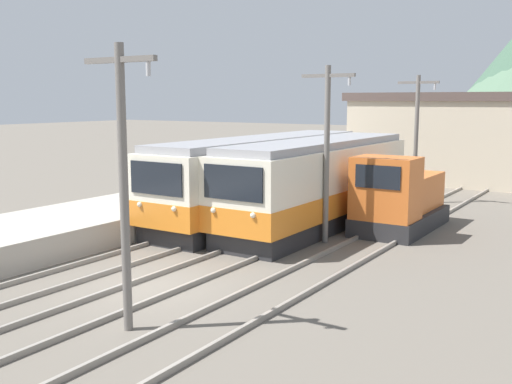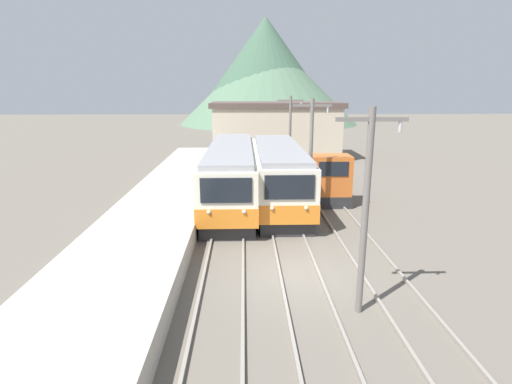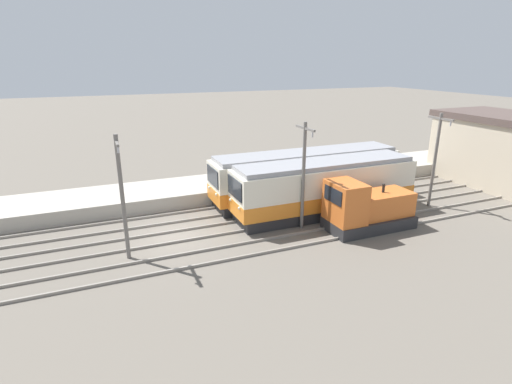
# 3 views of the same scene
# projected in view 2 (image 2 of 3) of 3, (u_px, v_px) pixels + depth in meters

# --- Properties ---
(ground_plane) EXTENTS (200.00, 200.00, 0.00)m
(ground_plane) POSITION_uv_depth(u_px,v_px,m) (294.00, 274.00, 14.84)
(ground_plane) COLOR #665E54
(platform_left) EXTENTS (4.50, 54.00, 0.94)m
(platform_left) POSITION_uv_depth(u_px,v_px,m) (123.00, 265.00, 14.54)
(platform_left) COLOR #ADA599
(platform_left) RESTS_ON ground
(track_left) EXTENTS (1.54, 60.00, 0.14)m
(track_left) POSITION_uv_depth(u_px,v_px,m) (224.00, 274.00, 14.75)
(track_left) COLOR gray
(track_left) RESTS_ON ground
(track_center) EXTENTS (1.54, 60.00, 0.14)m
(track_center) POSITION_uv_depth(u_px,v_px,m) (299.00, 273.00, 14.82)
(track_center) COLOR gray
(track_center) RESTS_ON ground
(track_right) EXTENTS (1.54, 60.00, 0.14)m
(track_right) POSITION_uv_depth(u_px,v_px,m) (379.00, 272.00, 14.91)
(track_right) COLOR gray
(track_right) RESTS_ON ground
(commuter_train_left) EXTENTS (2.84, 13.66, 3.49)m
(commuter_train_left) POSITION_uv_depth(u_px,v_px,m) (231.00, 176.00, 23.94)
(commuter_train_left) COLOR #28282B
(commuter_train_left) RESTS_ON ground
(commuter_train_center) EXTENTS (2.84, 12.12, 3.49)m
(commuter_train_center) POSITION_uv_depth(u_px,v_px,m) (278.00, 177.00, 23.73)
(commuter_train_center) COLOR #28282B
(commuter_train_center) RESTS_ON ground
(shunting_locomotive) EXTENTS (2.40, 5.22, 3.00)m
(shunting_locomotive) POSITION_uv_depth(u_px,v_px,m) (325.00, 180.00, 24.85)
(shunting_locomotive) COLOR #28282B
(shunting_locomotive) RESTS_ON ground
(catenary_mast_near) EXTENTS (2.00, 0.20, 6.23)m
(catenary_mast_near) POSITION_uv_depth(u_px,v_px,m) (366.00, 205.00, 11.51)
(catenary_mast_near) COLOR slate
(catenary_mast_near) RESTS_ON ground
(catenary_mast_mid) EXTENTS (2.00, 0.20, 6.23)m
(catenary_mast_mid) POSITION_uv_depth(u_px,v_px,m) (311.00, 153.00, 21.00)
(catenary_mast_mid) COLOR slate
(catenary_mast_mid) RESTS_ON ground
(catenary_mast_far) EXTENTS (2.00, 0.20, 6.23)m
(catenary_mast_far) POSITION_uv_depth(u_px,v_px,m) (290.00, 133.00, 30.48)
(catenary_mast_far) COLOR slate
(catenary_mast_far) RESTS_ON ground
(station_building) EXTENTS (12.60, 6.30, 5.49)m
(station_building) POSITION_uv_depth(u_px,v_px,m) (276.00, 130.00, 39.36)
(station_building) COLOR beige
(station_building) RESTS_ON ground
(mountain_backdrop) EXTENTS (35.28, 35.28, 20.51)m
(mountain_backdrop) POSITION_uv_depth(u_px,v_px,m) (267.00, 76.00, 79.35)
(mountain_backdrop) COLOR #517056
(mountain_backdrop) RESTS_ON ground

